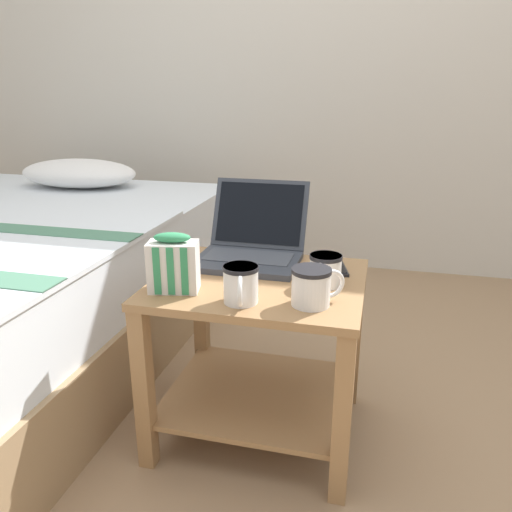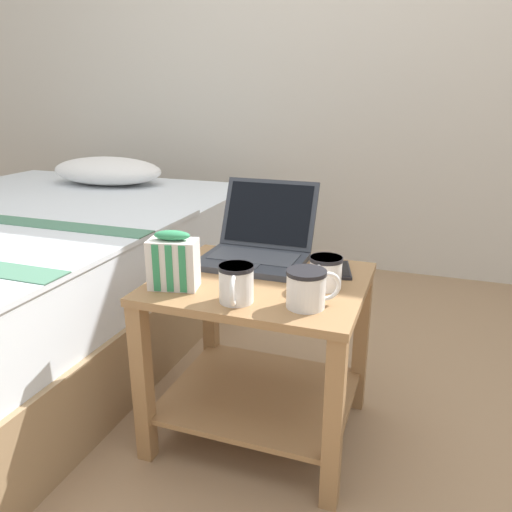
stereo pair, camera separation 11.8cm
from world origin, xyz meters
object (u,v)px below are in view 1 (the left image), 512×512
object	(u,v)px
mug_front_left	(241,283)
mug_mid_center	(312,285)
snack_bag	(173,264)
mug_front_right	(325,269)
cell_phone	(332,267)
laptop	(251,245)

from	to	relation	value
mug_front_left	mug_mid_center	distance (m)	0.17
mug_mid_center	snack_bag	size ratio (longest dim) A/B	0.81
mug_front_right	cell_phone	size ratio (longest dim) A/B	0.77
laptop	snack_bag	xyz separation A→B (m)	(-0.13, -0.30, 0.03)
mug_front_left	mug_mid_center	world-z (taller)	mug_front_left
snack_bag	mug_front_right	bearing A→B (deg)	18.52
mug_mid_center	snack_bag	bearing A→B (deg)	179.62
laptop	mug_mid_center	world-z (taller)	laptop
mug_front_left	snack_bag	bearing A→B (deg)	170.10
mug_front_right	mug_front_left	bearing A→B (deg)	-139.51
mug_mid_center	snack_bag	xyz separation A→B (m)	(-0.36, 0.00, 0.02)
laptop	mug_front_left	size ratio (longest dim) A/B	2.56
mug_front_left	cell_phone	size ratio (longest dim) A/B	0.80
mug_front_right	snack_bag	distance (m)	0.40
laptop	cell_phone	bearing A→B (deg)	-6.37
laptop	snack_bag	world-z (taller)	laptop
mug_front_left	mug_mid_center	bearing A→B (deg)	10.18
cell_phone	mug_front_right	bearing A→B (deg)	-92.52
mug_front_left	cell_phone	xyz separation A→B (m)	(0.19, 0.30, -0.05)
mug_front_left	laptop	bearing A→B (deg)	100.35
mug_front_left	cell_phone	distance (m)	0.36
mug_mid_center	mug_front_right	bearing A→B (deg)	83.21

